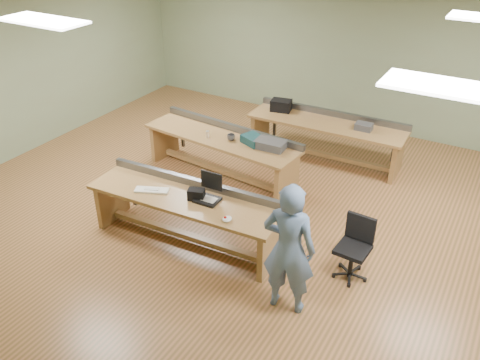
# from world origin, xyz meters

# --- Properties ---
(floor) EXTENTS (10.00, 10.00, 0.00)m
(floor) POSITION_xyz_m (0.00, 0.00, 0.00)
(floor) COLOR #A0643D
(floor) RESTS_ON ground
(ceiling) EXTENTS (10.00, 10.00, 0.00)m
(ceiling) POSITION_xyz_m (0.00, 0.00, 3.00)
(ceiling) COLOR silver
(ceiling) RESTS_ON wall_back
(wall_back) EXTENTS (10.00, 0.04, 3.00)m
(wall_back) POSITION_xyz_m (0.00, 4.00, 1.50)
(wall_back) COLOR gray
(wall_back) RESTS_ON floor
(wall_front) EXTENTS (10.00, 0.04, 3.00)m
(wall_front) POSITION_xyz_m (0.00, -4.00, 1.50)
(wall_front) COLOR gray
(wall_front) RESTS_ON floor
(wall_left) EXTENTS (0.04, 8.00, 3.00)m
(wall_left) POSITION_xyz_m (-5.00, 0.00, 1.50)
(wall_left) COLOR gray
(wall_left) RESTS_ON floor
(fluor_panels) EXTENTS (6.20, 3.50, 0.03)m
(fluor_panels) POSITION_xyz_m (0.00, 0.00, 2.97)
(fluor_panels) COLOR white
(fluor_panels) RESTS_ON ceiling
(workbench_front) EXTENTS (2.86, 0.90, 0.86)m
(workbench_front) POSITION_xyz_m (-0.65, -1.18, 0.56)
(workbench_front) COLOR olive
(workbench_front) RESTS_ON floor
(workbench_mid) EXTENTS (2.92, 1.02, 0.86)m
(workbench_mid) POSITION_xyz_m (-1.24, 0.72, 0.56)
(workbench_mid) COLOR olive
(workbench_mid) RESTS_ON floor
(workbench_back) EXTENTS (2.89, 0.84, 0.86)m
(workbench_back) POSITION_xyz_m (0.09, 2.20, 0.56)
(workbench_back) COLOR olive
(workbench_back) RESTS_ON floor
(person) EXTENTS (0.68, 0.50, 1.72)m
(person) POSITION_xyz_m (1.15, -1.67, 0.86)
(person) COLOR slate
(person) RESTS_ON floor
(laptop_base) EXTENTS (0.34, 0.28, 0.04)m
(laptop_base) POSITION_xyz_m (-0.32, -1.14, 0.77)
(laptop_base) COLOR black
(laptop_base) RESTS_ON workbench_front
(laptop_screen) EXTENTS (0.33, 0.03, 0.26)m
(laptop_screen) POSITION_xyz_m (-0.32, -1.02, 1.01)
(laptop_screen) COLOR black
(laptop_screen) RESTS_ON laptop_base
(keyboard) EXTENTS (0.49, 0.33, 0.03)m
(keyboard) POSITION_xyz_m (-1.14, -1.31, 0.76)
(keyboard) COLOR silver
(keyboard) RESTS_ON workbench_front
(trackball_mouse) EXTENTS (0.16, 0.17, 0.06)m
(trackball_mouse) POSITION_xyz_m (0.16, -1.41, 0.78)
(trackball_mouse) COLOR white
(trackball_mouse) RESTS_ON workbench_front
(camera_bag) EXTENTS (0.26, 0.21, 0.15)m
(camera_bag) POSITION_xyz_m (-0.47, -1.17, 0.83)
(camera_bag) COLOR black
(camera_bag) RESTS_ON workbench_front
(task_chair) EXTENTS (0.49, 0.49, 0.85)m
(task_chair) POSITION_xyz_m (1.65, -0.73, 0.31)
(task_chair) COLOR black
(task_chair) RESTS_ON floor
(parts_bin_teal) EXTENTS (0.46, 0.40, 0.13)m
(parts_bin_teal) POSITION_xyz_m (-0.64, 0.74, 0.82)
(parts_bin_teal) COLOR #13393F
(parts_bin_teal) RESTS_ON workbench_mid
(parts_bin_grey) EXTENTS (0.50, 0.33, 0.13)m
(parts_bin_grey) POSITION_xyz_m (-0.32, 0.73, 0.82)
(parts_bin_grey) COLOR #3D3D40
(parts_bin_grey) RESTS_ON workbench_mid
(mug) EXTENTS (0.18, 0.18, 0.11)m
(mug) POSITION_xyz_m (-1.03, 0.66, 0.80)
(mug) COLOR #3D3D40
(mug) RESTS_ON workbench_mid
(drinks_can) EXTENTS (0.07, 0.07, 0.11)m
(drinks_can) POSITION_xyz_m (-1.43, 0.57, 0.81)
(drinks_can) COLOR white
(drinks_can) RESTS_ON workbench_mid
(storage_box_back) EXTENTS (0.42, 0.33, 0.21)m
(storage_box_back) POSITION_xyz_m (-0.88, 2.26, 0.86)
(storage_box_back) COLOR black
(storage_box_back) RESTS_ON workbench_back
(tray_back) EXTENTS (0.30, 0.22, 0.12)m
(tray_back) POSITION_xyz_m (0.77, 2.20, 0.81)
(tray_back) COLOR #3D3D40
(tray_back) RESTS_ON workbench_back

